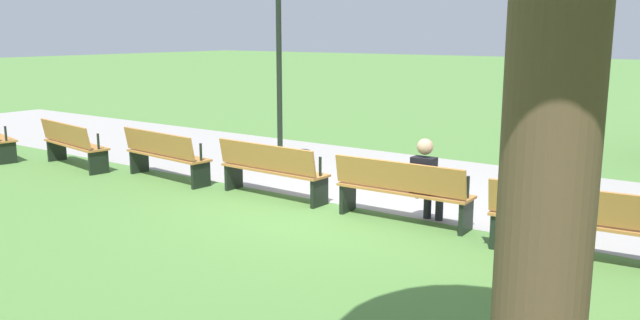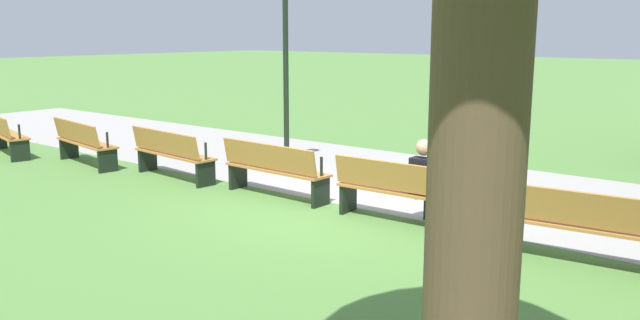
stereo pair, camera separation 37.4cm
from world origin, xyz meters
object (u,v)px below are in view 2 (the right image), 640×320
at_px(bench_2, 171,153).
at_px(bench_5, 572,223).
at_px(bench_4, 401,190).
at_px(bench_0, 4,133).
at_px(person_seated, 425,180).
at_px(bench_1, 83,142).
at_px(bench_3, 274,168).
at_px(lamp_post, 285,21).

distance_m(bench_2, bench_5, 7.00).
relative_size(bench_4, bench_5, 0.99).
bearing_deg(bench_4, bench_5, -5.44).
distance_m(bench_0, bench_2, 4.67).
height_order(bench_2, bench_5, same).
bearing_deg(bench_2, person_seated, 8.94).
bearing_deg(person_seated, bench_2, -178.34).
height_order(bench_1, bench_5, same).
distance_m(bench_0, person_seated, 9.63).
relative_size(bench_2, bench_5, 1.00).
height_order(bench_2, bench_3, same).
distance_m(bench_2, bench_3, 2.34).
bearing_deg(bench_5, lamp_post, 157.45).
bearing_deg(person_seated, bench_4, -153.90).
bearing_deg(lamp_post, bench_3, -54.77).
bearing_deg(lamp_post, bench_5, -17.09).
bearing_deg(bench_3, bench_4, 1.82).
bearing_deg(bench_5, bench_2, 174.54).
relative_size(bench_0, bench_5, 1.01).
height_order(bench_0, bench_2, same).
bearing_deg(bench_3, bench_5, 0.01).
distance_m(bench_0, bench_3, 7.00).
xyz_separation_m(bench_5, lamp_post, (-5.83, 1.79, 2.31)).
bearing_deg(bench_0, bench_2, 21.80).
bearing_deg(bench_3, bench_2, -174.56).
relative_size(bench_2, bench_4, 1.01).
bearing_deg(bench_0, person_seated, 18.92).
xyz_separation_m(bench_0, lamp_post, (5.78, 2.53, 2.31)).
bearing_deg(bench_1, bench_4, 12.72).
bearing_deg(lamp_post, bench_0, -156.39).
distance_m(bench_4, lamp_post, 4.50).
height_order(bench_4, lamp_post, lamp_post).
relative_size(bench_4, lamp_post, 0.49).
xyz_separation_m(bench_1, bench_2, (2.32, 0.29, 0.00)).
xyz_separation_m(bench_0, bench_2, (4.61, 0.74, 0.00)).
relative_size(bench_2, lamp_post, 0.49).
height_order(bench_3, lamp_post, lamp_post).
height_order(bench_1, bench_2, same).
xyz_separation_m(bench_3, bench_4, (2.34, 0.00, 0.00)).
distance_m(bench_1, bench_2, 2.34).
height_order(person_seated, lamp_post, lamp_post).
height_order(bench_1, lamp_post, lamp_post).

